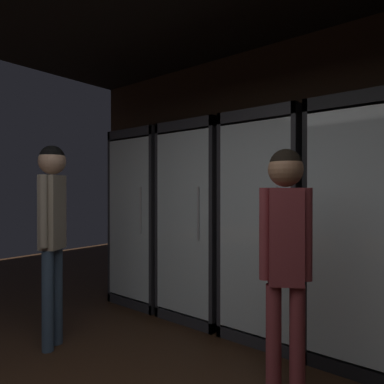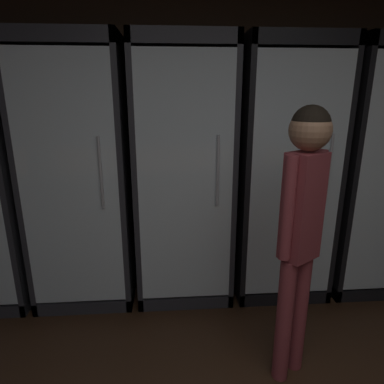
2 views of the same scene
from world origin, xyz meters
TOP-DOWN VIEW (x-y plane):
  - wall_back at (0.00, 3.03)m, footprint 6.00×0.06m
  - cooler_far_left at (-1.91, 2.73)m, footprint 0.75×0.61m
  - cooler_left at (-1.11, 2.73)m, footprint 0.75×0.61m
  - cooler_center at (-0.31, 2.73)m, footprint 0.75×0.61m
  - cooler_right at (0.49, 2.73)m, footprint 0.75×0.61m
  - shopper_near at (0.27, 1.75)m, footprint 0.27×0.22m
  - shopper_far at (-1.65, 1.34)m, footprint 0.23×0.29m

SIDE VIEW (x-z plane):
  - cooler_left at x=-1.11m, z-range -0.03..2.01m
  - cooler_center at x=-0.31m, z-range -0.02..2.01m
  - cooler_far_left at x=-1.91m, z-range -0.02..2.02m
  - cooler_right at x=0.49m, z-range -0.02..2.02m
  - shopper_near at x=0.27m, z-range 0.23..1.81m
  - shopper_far at x=-1.65m, z-range 0.26..1.98m
  - wall_back at x=0.00m, z-range 0.00..2.80m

